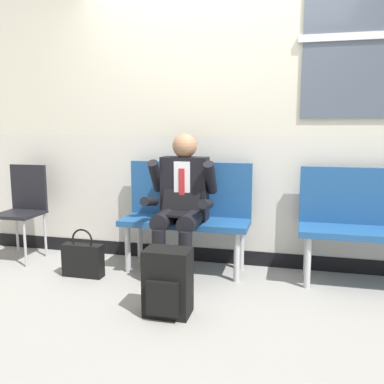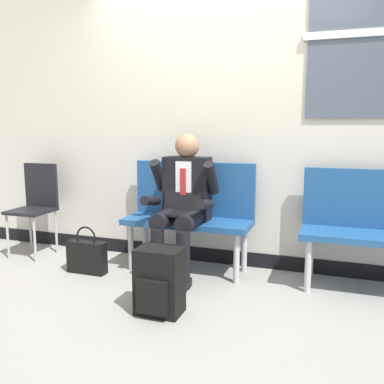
{
  "view_description": "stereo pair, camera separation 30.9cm",
  "coord_description": "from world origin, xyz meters",
  "px_view_note": "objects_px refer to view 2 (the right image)",
  "views": [
    {
      "loc": [
        0.69,
        -3.17,
        1.29
      ],
      "look_at": [
        -0.11,
        0.07,
        0.75
      ],
      "focal_mm": 38.88,
      "sensor_mm": 36.0,
      "label": 1
    },
    {
      "loc": [
        0.99,
        -3.09,
        1.29
      ],
      "look_at": [
        -0.11,
        0.07,
        0.75
      ],
      "focal_mm": 38.88,
      "sensor_mm": 36.0,
      "label": 2
    }
  ],
  "objects_px": {
    "backpack": "(159,282)",
    "handbag": "(87,256)",
    "bench_empty": "(382,223)",
    "folding_chair": "(36,200)",
    "person_seated": "(182,202)",
    "bench_with_person": "(190,209)"
  },
  "relations": [
    {
      "from": "bench_empty",
      "to": "handbag",
      "type": "relative_size",
      "value": 2.86
    },
    {
      "from": "bench_with_person",
      "to": "bench_empty",
      "type": "distance_m",
      "value": 1.57
    },
    {
      "from": "folding_chair",
      "to": "backpack",
      "type": "bearing_deg",
      "value": -26.66
    },
    {
      "from": "backpack",
      "to": "bench_with_person",
      "type": "bearing_deg",
      "value": 96.57
    },
    {
      "from": "backpack",
      "to": "handbag",
      "type": "height_order",
      "value": "backpack"
    },
    {
      "from": "bench_empty",
      "to": "folding_chair",
      "type": "bearing_deg",
      "value": -178.33
    },
    {
      "from": "person_seated",
      "to": "backpack",
      "type": "bearing_deg",
      "value": -81.66
    },
    {
      "from": "handbag",
      "to": "bench_with_person",
      "type": "bearing_deg",
      "value": 27.64
    },
    {
      "from": "bench_with_person",
      "to": "bench_empty",
      "type": "relative_size",
      "value": 0.94
    },
    {
      "from": "bench_with_person",
      "to": "person_seated",
      "type": "xyz_separation_m",
      "value": [
        0.0,
        -0.2,
        0.1
      ]
    },
    {
      "from": "person_seated",
      "to": "folding_chair",
      "type": "height_order",
      "value": "person_seated"
    },
    {
      "from": "backpack",
      "to": "folding_chair",
      "type": "height_order",
      "value": "folding_chair"
    },
    {
      "from": "bench_with_person",
      "to": "backpack",
      "type": "xyz_separation_m",
      "value": [
        0.11,
        -0.95,
        -0.32
      ]
    },
    {
      "from": "handbag",
      "to": "folding_chair",
      "type": "bearing_deg",
      "value": 157.13
    },
    {
      "from": "backpack",
      "to": "handbag",
      "type": "relative_size",
      "value": 1.1
    },
    {
      "from": "backpack",
      "to": "handbag",
      "type": "xyz_separation_m",
      "value": [
        -0.92,
        0.53,
        -0.08
      ]
    },
    {
      "from": "bench_with_person",
      "to": "folding_chair",
      "type": "relative_size",
      "value": 1.24
    },
    {
      "from": "bench_empty",
      "to": "handbag",
      "type": "xyz_separation_m",
      "value": [
        -2.39,
        -0.43,
        -0.39
      ]
    },
    {
      "from": "person_seated",
      "to": "backpack",
      "type": "height_order",
      "value": "person_seated"
    },
    {
      "from": "bench_empty",
      "to": "person_seated",
      "type": "bearing_deg",
      "value": -172.63
    },
    {
      "from": "bench_with_person",
      "to": "handbag",
      "type": "bearing_deg",
      "value": -152.36
    },
    {
      "from": "person_seated",
      "to": "backpack",
      "type": "xyz_separation_m",
      "value": [
        0.11,
        -0.75,
        -0.42
      ]
    }
  ]
}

